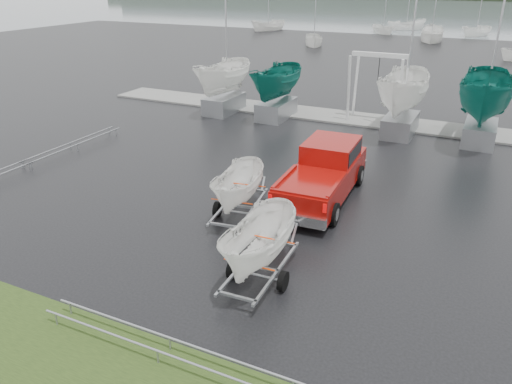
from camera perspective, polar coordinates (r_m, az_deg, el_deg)
name	(u,v)px	position (r m, az deg, el deg)	size (l,w,h in m)	color
ground_plane	(216,187)	(21.43, -4.54, 0.62)	(120.00, 120.00, 0.00)	black
lake	(455,16)	(117.70, 21.78, 18.16)	(300.00, 300.00, 0.00)	slate
dock	(317,114)	(32.69, 6.96, 8.83)	(30.00, 3.00, 0.12)	gray
pickup_truck	(325,170)	(20.29, 7.90, 2.48)	(2.56, 6.48, 2.13)	maroon
trailer_hitched	(260,205)	(13.89, 0.49, -1.53)	(1.80, 3.64, 4.54)	#93959B
trailer_parked	(239,158)	(17.82, -2.01, 3.86)	(1.85, 3.73, 4.29)	#93959B
boat_hoist	(378,78)	(31.17, 13.76, 12.55)	(3.30, 2.18, 4.12)	silver
keelboat_0	(223,58)	(32.45, -3.80, 15.09)	(2.22, 3.20, 10.39)	#93959B
keelboat_1	(277,63)	(31.07, 2.44, 14.48)	(2.15, 3.20, 6.82)	#93959B
keelboat_2	(407,64)	(28.68, 16.92, 13.83)	(2.47, 3.20, 10.64)	#93959B
keelboat_3	(493,62)	(28.58, 25.45, 13.27)	(2.68, 3.20, 10.86)	#93959B
mast_rack_0	(74,144)	(27.38, -20.13, 5.22)	(0.56, 6.50, 0.06)	#93959B
mast_rack_2	(163,344)	(12.54, -10.53, -16.73)	(7.00, 0.56, 0.06)	#93959B
moored_boat_0	(314,46)	(65.23, 6.62, 16.29)	(2.81, 2.84, 10.85)	white
moored_boat_1	(431,41)	(73.00, 19.34, 15.96)	(3.19, 3.26, 11.85)	white
moored_boat_4	(268,30)	(82.55, 1.41, 17.99)	(3.36, 3.39, 11.35)	white
moored_boat_5	(476,36)	(81.39, 23.82, 16.00)	(3.15, 3.18, 11.03)	white
moored_boat_6	(383,34)	(80.31, 14.31, 17.14)	(2.96, 2.97, 10.76)	white
moored_boat_7	(406,30)	(86.95, 16.77, 17.35)	(3.50, 3.49, 11.28)	white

